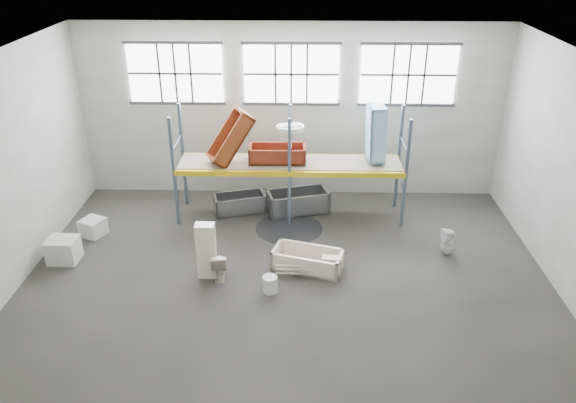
{
  "coord_description": "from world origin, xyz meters",
  "views": [
    {
      "loc": [
        0.31,
        -10.41,
        7.33
      ],
      "look_at": [
        0.0,
        1.5,
        1.4
      ],
      "focal_mm": 35.04,
      "sensor_mm": 36.0,
      "label": 1
    }
  ],
  "objects_px": {
    "cistern_tall": "(206,251)",
    "steel_tub_left": "(240,203)",
    "toilet_white": "(448,242)",
    "steel_tub_right": "(298,201)",
    "toilet_beige": "(219,265)",
    "rust_tub_flat": "(277,154)",
    "bathtub_beige": "(308,260)",
    "carton_near": "(64,250)",
    "bucket": "(270,284)",
    "blue_tub_upright": "(376,133)"
  },
  "relations": [
    {
      "from": "cistern_tall",
      "to": "bathtub_beige",
      "type": "bearing_deg",
      "value": 8.51
    },
    {
      "from": "toilet_white",
      "to": "blue_tub_upright",
      "type": "height_order",
      "value": "blue_tub_upright"
    },
    {
      "from": "bathtub_beige",
      "to": "cistern_tall",
      "type": "relative_size",
      "value": 1.2
    },
    {
      "from": "steel_tub_left",
      "to": "rust_tub_flat",
      "type": "bearing_deg",
      "value": -8.0
    },
    {
      "from": "steel_tub_left",
      "to": "blue_tub_upright",
      "type": "height_order",
      "value": "blue_tub_upright"
    },
    {
      "from": "cistern_tall",
      "to": "steel_tub_left",
      "type": "xyz_separation_m",
      "value": [
        0.4,
        3.25,
        -0.42
      ]
    },
    {
      "from": "toilet_white",
      "to": "bucket",
      "type": "xyz_separation_m",
      "value": [
        -4.26,
        -1.67,
        -0.16
      ]
    },
    {
      "from": "cistern_tall",
      "to": "steel_tub_right",
      "type": "distance_m",
      "value": 3.89
    },
    {
      "from": "bathtub_beige",
      "to": "carton_near",
      "type": "distance_m",
      "value": 5.86
    },
    {
      "from": "bathtub_beige",
      "to": "toilet_white",
      "type": "distance_m",
      "value": 3.51
    },
    {
      "from": "toilet_beige",
      "to": "rust_tub_flat",
      "type": "xyz_separation_m",
      "value": [
        1.22,
        3.14,
        1.49
      ]
    },
    {
      "from": "rust_tub_flat",
      "to": "bucket",
      "type": "distance_m",
      "value": 4.03
    },
    {
      "from": "steel_tub_left",
      "to": "steel_tub_right",
      "type": "relative_size",
      "value": 0.84
    },
    {
      "from": "bathtub_beige",
      "to": "toilet_beige",
      "type": "height_order",
      "value": "toilet_beige"
    },
    {
      "from": "bathtub_beige",
      "to": "toilet_white",
      "type": "height_order",
      "value": "toilet_white"
    },
    {
      "from": "carton_near",
      "to": "bucket",
      "type": "bearing_deg",
      "value": -12.86
    },
    {
      "from": "toilet_beige",
      "to": "blue_tub_upright",
      "type": "xyz_separation_m",
      "value": [
        3.79,
        3.18,
        2.06
      ]
    },
    {
      "from": "toilet_beige",
      "to": "blue_tub_upright",
      "type": "bearing_deg",
      "value": -147.02
    },
    {
      "from": "cistern_tall",
      "to": "steel_tub_left",
      "type": "relative_size",
      "value": 0.96
    },
    {
      "from": "toilet_beige",
      "to": "carton_near",
      "type": "relative_size",
      "value": 0.96
    },
    {
      "from": "toilet_beige",
      "to": "bucket",
      "type": "distance_m",
      "value": 1.32
    },
    {
      "from": "steel_tub_left",
      "to": "carton_near",
      "type": "distance_m",
      "value": 4.78
    },
    {
      "from": "carton_near",
      "to": "steel_tub_left",
      "type": "bearing_deg",
      "value": 34.23
    },
    {
      "from": "cistern_tall",
      "to": "bucket",
      "type": "height_order",
      "value": "cistern_tall"
    },
    {
      "from": "bucket",
      "to": "toilet_beige",
      "type": "bearing_deg",
      "value": 155.54
    },
    {
      "from": "cistern_tall",
      "to": "blue_tub_upright",
      "type": "xyz_separation_m",
      "value": [
        4.06,
        3.13,
        1.72
      ]
    },
    {
      "from": "steel_tub_right",
      "to": "toilet_white",
      "type": "bearing_deg",
      "value": -30.92
    },
    {
      "from": "steel_tub_right",
      "to": "rust_tub_flat",
      "type": "relative_size",
      "value": 1.11
    },
    {
      "from": "steel_tub_left",
      "to": "bucket",
      "type": "xyz_separation_m",
      "value": [
        1.07,
        -3.83,
        -0.07
      ]
    },
    {
      "from": "toilet_beige",
      "to": "cistern_tall",
      "type": "height_order",
      "value": "cistern_tall"
    },
    {
      "from": "toilet_white",
      "to": "bucket",
      "type": "bearing_deg",
      "value": -79.78
    },
    {
      "from": "steel_tub_left",
      "to": "toilet_beige",
      "type": "bearing_deg",
      "value": -92.23
    },
    {
      "from": "steel_tub_left",
      "to": "bucket",
      "type": "relative_size",
      "value": 3.68
    },
    {
      "from": "toilet_beige",
      "to": "carton_near",
      "type": "bearing_deg",
      "value": -15.93
    },
    {
      "from": "bathtub_beige",
      "to": "blue_tub_upright",
      "type": "bearing_deg",
      "value": 73.82
    },
    {
      "from": "bathtub_beige",
      "to": "cistern_tall",
      "type": "height_order",
      "value": "cistern_tall"
    },
    {
      "from": "cistern_tall",
      "to": "toilet_beige",
      "type": "bearing_deg",
      "value": -9.87
    },
    {
      "from": "toilet_beige",
      "to": "rust_tub_flat",
      "type": "height_order",
      "value": "rust_tub_flat"
    },
    {
      "from": "toilet_beige",
      "to": "bucket",
      "type": "relative_size",
      "value": 1.73
    },
    {
      "from": "bucket",
      "to": "bathtub_beige",
      "type": "bearing_deg",
      "value": 48.69
    },
    {
      "from": "steel_tub_left",
      "to": "steel_tub_right",
      "type": "distance_m",
      "value": 1.64
    },
    {
      "from": "toilet_white",
      "to": "steel_tub_right",
      "type": "bearing_deg",
      "value": -132.12
    },
    {
      "from": "toilet_white",
      "to": "bathtub_beige",
      "type": "bearing_deg",
      "value": -89.26
    },
    {
      "from": "toilet_white",
      "to": "steel_tub_right",
      "type": "relative_size",
      "value": 0.42
    },
    {
      "from": "bathtub_beige",
      "to": "rust_tub_flat",
      "type": "distance_m",
      "value": 3.26
    },
    {
      "from": "steel_tub_left",
      "to": "cistern_tall",
      "type": "bearing_deg",
      "value": -97.03
    },
    {
      "from": "bucket",
      "to": "carton_near",
      "type": "height_order",
      "value": "carton_near"
    },
    {
      "from": "bucket",
      "to": "steel_tub_left",
      "type": "bearing_deg",
      "value": 105.54
    },
    {
      "from": "blue_tub_upright",
      "to": "steel_tub_left",
      "type": "bearing_deg",
      "value": 178.23
    },
    {
      "from": "steel_tub_left",
      "to": "rust_tub_flat",
      "type": "relative_size",
      "value": 0.94
    }
  ]
}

